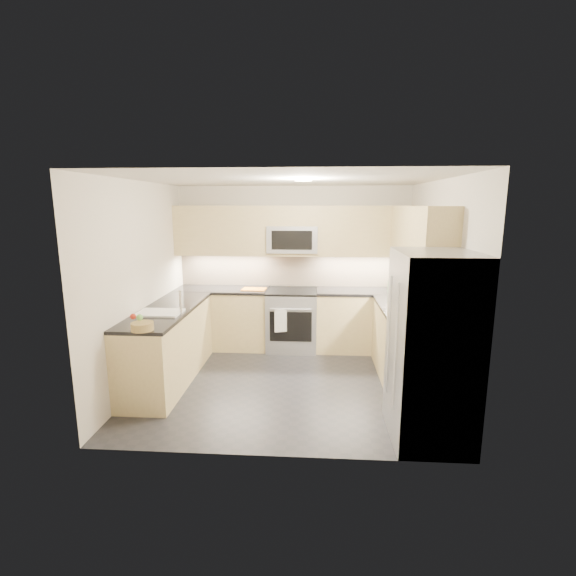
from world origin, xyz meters
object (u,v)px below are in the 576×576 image
(cutting_board, at_px, (254,289))
(gas_range, at_px, (292,320))
(utensil_bowl, at_px, (397,287))
(refrigerator, at_px, (432,347))
(microwave, at_px, (293,239))
(fruit_basket, at_px, (142,326))

(cutting_board, bearing_deg, gas_range, 2.98)
(utensil_bowl, bearing_deg, refrigerator, -92.68)
(refrigerator, height_order, utensil_bowl, refrigerator)
(microwave, distance_m, cutting_board, 0.97)
(microwave, bearing_deg, refrigerator, -60.38)
(gas_range, xyz_separation_m, refrigerator, (1.45, -2.43, 0.45))
(microwave, xyz_separation_m, refrigerator, (1.45, -2.55, -0.80))
(fruit_basket, bearing_deg, gas_range, 57.13)
(refrigerator, height_order, fruit_basket, refrigerator)
(refrigerator, bearing_deg, microwave, 119.62)
(microwave, xyz_separation_m, utensil_bowl, (1.56, -0.22, -0.68))
(cutting_board, bearing_deg, fruit_basket, -111.16)
(utensil_bowl, relative_size, fruit_basket, 1.15)
(fruit_basket, bearing_deg, refrigerator, -4.46)
(refrigerator, relative_size, utensil_bowl, 6.84)
(refrigerator, distance_m, utensil_bowl, 2.33)
(refrigerator, xyz_separation_m, cutting_board, (-2.03, 2.39, 0.05))
(gas_range, xyz_separation_m, cutting_board, (-0.58, -0.03, 0.49))
(microwave, relative_size, cutting_board, 2.12)
(gas_range, height_order, fruit_basket, fruit_basket)
(refrigerator, height_order, cutting_board, refrigerator)
(gas_range, bearing_deg, microwave, 90.00)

